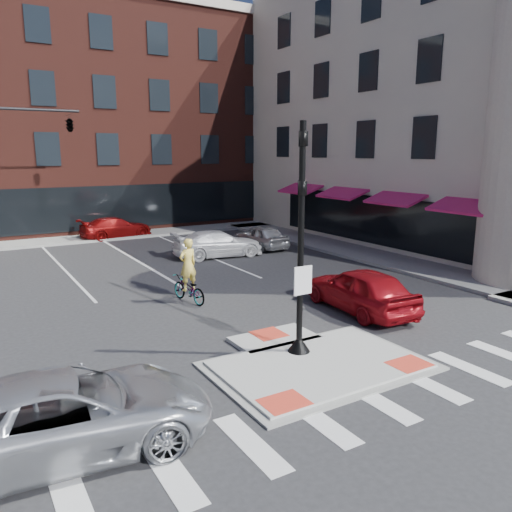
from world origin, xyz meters
TOP-DOWN VIEW (x-y plane):
  - ground at (0.00, 0.00)m, footprint 120.00×120.00m
  - refuge_island at (0.00, -0.26)m, footprint 5.40×4.65m
  - sidewalk_e at (10.80, 10.00)m, footprint 3.00×24.00m
  - sidewalk_n at (3.00, 22.00)m, footprint 26.00×3.00m
  - building_n at (3.00, 31.99)m, footprint 24.40×18.40m
  - building_e at (21.54, 11.50)m, footprint 21.90×23.90m
  - building_far_right at (9.00, 54.00)m, footprint 12.00×12.00m
  - signal_pole at (0.00, 0.40)m, footprint 0.60×0.60m
  - mast_arm_signal at (-3.47, 18.00)m, footprint 6.10×2.24m
  - silver_suv at (-6.17, -1.00)m, footprint 5.52×2.94m
  - red_sedan at (4.02, 2.40)m, footprint 2.15×4.64m
  - white_pickup at (3.95, 13.00)m, footprint 4.86×2.43m
  - bg_car_silver at (7.06, 13.86)m, footprint 1.76×3.98m
  - bg_car_red at (1.02, 21.50)m, footprint 4.69×2.35m
  - cyclist at (-0.59, 6.39)m, footprint 0.99×1.97m

SIDE VIEW (x-z plane):
  - ground at x=0.00m, z-range 0.00..0.00m
  - refuge_island at x=0.00m, z-range -0.01..0.11m
  - sidewalk_e at x=10.80m, z-range 0.00..0.15m
  - sidewalk_n at x=3.00m, z-range 0.00..0.15m
  - bg_car_red at x=1.02m, z-range 0.00..1.31m
  - bg_car_silver at x=7.06m, z-range 0.00..1.33m
  - white_pickup at x=3.95m, z-range 0.00..1.36m
  - silver_suv at x=-6.17m, z-range 0.00..1.48m
  - red_sedan at x=4.02m, z-range 0.00..1.54m
  - cyclist at x=-0.59m, z-range -0.38..1.96m
  - signal_pole at x=0.00m, z-range -0.63..5.35m
  - building_far_right at x=9.00m, z-range 0.00..12.00m
  - mast_arm_signal at x=-3.47m, z-range 2.21..10.21m
  - building_n at x=3.00m, z-range 0.05..15.55m
  - building_e at x=21.54m, z-range -0.81..16.89m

